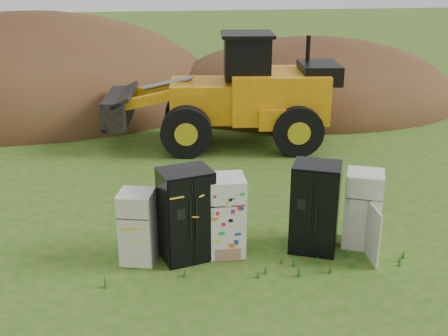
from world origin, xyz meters
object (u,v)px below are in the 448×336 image
(fridge_leftmost, at_px, (138,227))
(fridge_sticker, at_px, (226,215))
(fridge_black_side, at_px, (186,214))
(fridge_black_right, at_px, (315,207))
(wheel_loader, at_px, (218,90))
(fridge_open_door, at_px, (363,209))

(fridge_leftmost, bearing_deg, fridge_sticker, 16.30)
(fridge_black_side, distance_m, fridge_black_right, 2.73)
(fridge_black_right, distance_m, wheel_loader, 7.70)
(fridge_leftmost, xyz_separation_m, fridge_sticker, (1.83, 0.07, 0.10))
(wheel_loader, bearing_deg, fridge_black_right, -75.86)
(fridge_leftmost, height_order, wheel_loader, wheel_loader)
(fridge_sticker, relative_size, fridge_open_door, 1.03)
(fridge_leftmost, relative_size, fridge_black_right, 0.79)
(fridge_open_door, height_order, wheel_loader, wheel_loader)
(fridge_black_side, relative_size, fridge_sticker, 1.12)
(fridge_black_side, bearing_deg, fridge_sticker, -11.01)
(fridge_black_side, xyz_separation_m, fridge_sticker, (0.83, 0.06, -0.11))
(fridge_black_side, distance_m, wheel_loader, 7.79)
(fridge_sticker, bearing_deg, fridge_open_door, -0.03)
(fridge_black_side, xyz_separation_m, wheel_loader, (1.69, 7.55, 0.87))
(fridge_open_door, xyz_separation_m, wheel_loader, (-2.13, 7.54, 1.00))
(wheel_loader, bearing_deg, fridge_sticker, -90.25)
(fridge_leftmost, relative_size, fridge_black_side, 0.79)
(fridge_leftmost, xyz_separation_m, wheel_loader, (2.68, 7.56, 1.08))
(fridge_black_side, bearing_deg, wheel_loader, 62.14)
(fridge_leftmost, xyz_separation_m, fridge_open_door, (4.82, 0.03, 0.08))
(fridge_leftmost, relative_size, wheel_loader, 0.20)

